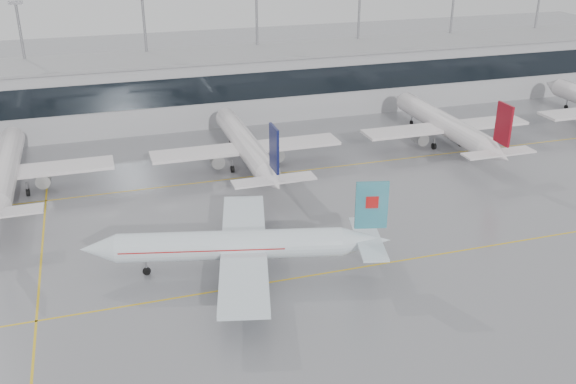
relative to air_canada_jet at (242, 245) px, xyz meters
name	(u,v)px	position (x,y,z in m)	size (l,w,h in m)	color
ground	(320,274)	(8.13, -3.13, -3.34)	(320.00, 320.00, 0.00)	gray
taxi_line_main	(320,274)	(8.13, -3.13, -3.34)	(120.00, 0.25, 0.01)	gold
taxi_line_north	(253,176)	(8.13, 26.87, -3.34)	(120.00, 0.25, 0.01)	gold
taxi_line_cross	(42,251)	(-21.87, 11.87, -3.34)	(0.25, 60.00, 0.01)	gold
terminal	(211,87)	(8.13, 58.87, 2.66)	(180.00, 15.00, 12.00)	#A3A3A7
terminal_glass	(218,89)	(8.13, 51.32, 4.16)	(180.00, 0.20, 5.00)	black
terminal_roof	(209,55)	(8.13, 58.87, 8.86)	(182.00, 16.00, 0.40)	gray
light_masts	(203,43)	(8.13, 64.87, 10.00)	(156.40, 1.00, 22.60)	gray
air_canada_jet	(242,245)	(0.00, 0.00, 0.00)	(34.20, 27.29, 10.62)	silver
parked_jet_b	(5,171)	(-26.87, 30.56, 0.37)	(29.64, 36.96, 11.72)	white
parked_jet_c	(246,146)	(8.13, 30.56, 0.37)	(29.64, 36.96, 11.72)	white
parked_jet_d	(446,125)	(43.13, 30.56, 0.37)	(29.64, 36.96, 11.72)	white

